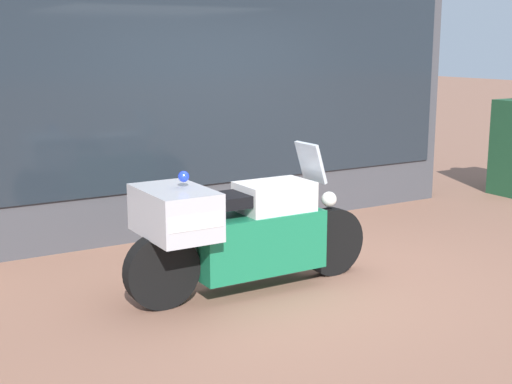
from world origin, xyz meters
name	(u,v)px	position (x,y,z in m)	size (l,w,h in m)	color
ground_plane	(298,275)	(0.00, 0.00, 0.00)	(60.00, 60.00, 0.00)	#8E604C
shop_building	(165,65)	(-0.40, 2.00, 1.86)	(6.90, 0.55, 3.71)	#424247
window_display	(225,187)	(0.34, 2.03, 0.44)	(5.62, 0.30, 1.83)	slate
paramedic_motorcycle	(236,229)	(-0.72, -0.13, 0.56)	(2.31, 0.79, 1.25)	black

